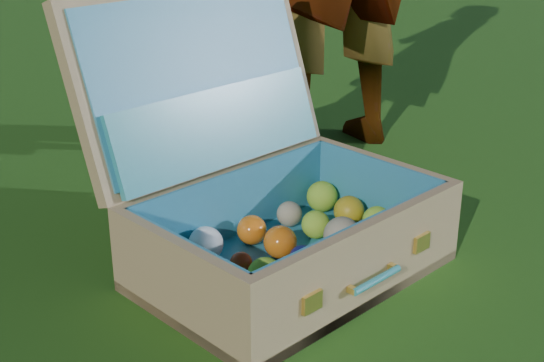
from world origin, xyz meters
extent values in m
plane|color=#215114|center=(0.00, 0.00, 0.00)|extent=(60.00, 60.00, 0.00)
sphere|color=teal|center=(-0.41, 0.07, 0.04)|extent=(0.07, 0.07, 0.07)
cube|color=tan|center=(-0.17, 0.18, 0.01)|extent=(0.77, 0.60, 0.03)
cube|color=tan|center=(-0.12, -0.03, 0.10)|extent=(0.67, 0.18, 0.20)
cube|color=tan|center=(-0.22, 0.39, 0.10)|extent=(0.67, 0.18, 0.20)
cube|color=tan|center=(-0.49, 0.11, 0.10)|extent=(0.12, 0.40, 0.20)
cube|color=tan|center=(0.15, 0.26, 0.10)|extent=(0.12, 0.40, 0.20)
cube|color=teal|center=(-0.17, 0.18, 0.03)|extent=(0.71, 0.54, 0.01)
cube|color=teal|center=(-0.12, -0.01, 0.11)|extent=(0.62, 0.15, 0.18)
cube|color=teal|center=(-0.22, 0.38, 0.11)|extent=(0.62, 0.15, 0.18)
cube|color=teal|center=(-0.47, 0.11, 0.11)|extent=(0.10, 0.40, 0.18)
cube|color=teal|center=(0.13, 0.25, 0.11)|extent=(0.10, 0.40, 0.18)
cube|color=tan|center=(-0.24, 0.50, 0.41)|extent=(0.71, 0.34, 0.44)
cube|color=teal|center=(-0.24, 0.47, 0.42)|extent=(0.65, 0.28, 0.38)
cube|color=teal|center=(-0.23, 0.42, 0.30)|extent=(0.61, 0.22, 0.19)
cube|color=#F2C659|center=(-0.29, -0.09, 0.10)|extent=(0.05, 0.02, 0.04)
cube|color=#F2C659|center=(0.06, 0.00, 0.10)|extent=(0.05, 0.02, 0.04)
cylinder|color=teal|center=(-0.11, -0.06, 0.09)|extent=(0.15, 0.05, 0.02)
cube|color=#F2C659|center=(-0.18, -0.07, 0.09)|extent=(0.02, 0.02, 0.01)
cube|color=#F2C659|center=(-0.05, -0.03, 0.09)|extent=(0.02, 0.02, 0.01)
sphere|color=#101253|center=(-0.40, -0.02, 0.08)|extent=(0.09, 0.09, 0.09)
sphere|color=#AC2C0D|center=(-0.27, 0.01, 0.06)|extent=(0.06, 0.06, 0.06)
sphere|color=white|center=(-0.15, 0.05, 0.08)|extent=(0.09, 0.09, 0.09)
sphere|color=#B4E237|center=(-0.01, 0.08, 0.07)|extent=(0.07, 0.07, 0.07)
sphere|color=orange|center=(0.12, 0.11, 0.06)|extent=(0.06, 0.06, 0.06)
sphere|color=#B4E237|center=(-0.43, 0.09, 0.07)|extent=(0.08, 0.08, 0.08)
sphere|color=#B4E237|center=(-0.29, 0.10, 0.07)|extent=(0.08, 0.08, 0.08)
sphere|color=#101253|center=(-0.17, 0.14, 0.06)|extent=(0.06, 0.06, 0.06)
sphere|color=#C2AE89|center=(-0.04, 0.16, 0.08)|extent=(0.09, 0.09, 0.09)
sphere|color=#B4E237|center=(0.09, 0.20, 0.07)|extent=(0.07, 0.07, 0.07)
sphere|color=white|center=(-0.43, 0.16, 0.06)|extent=(0.06, 0.06, 0.06)
sphere|color=#AC2C0D|center=(-0.30, 0.20, 0.06)|extent=(0.05, 0.05, 0.05)
sphere|color=orange|center=(-0.18, 0.22, 0.07)|extent=(0.08, 0.08, 0.08)
sphere|color=#B4E237|center=(-0.05, 0.26, 0.07)|extent=(0.07, 0.07, 0.07)
sphere|color=gold|center=(0.06, 0.28, 0.07)|extent=(0.08, 0.08, 0.08)
sphere|color=gold|center=(-0.44, 0.25, 0.07)|extent=(0.07, 0.07, 0.07)
sphere|color=white|center=(-0.34, 0.30, 0.07)|extent=(0.08, 0.08, 0.08)
sphere|color=orange|center=(-0.20, 0.31, 0.07)|extent=(0.07, 0.07, 0.07)
sphere|color=#C2AE89|center=(-0.07, 0.35, 0.06)|extent=(0.07, 0.07, 0.07)
sphere|color=#B4E237|center=(0.05, 0.38, 0.07)|extent=(0.08, 0.08, 0.08)
camera|label=1|loc=(-1.02, -1.14, 0.89)|focal=50.00mm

